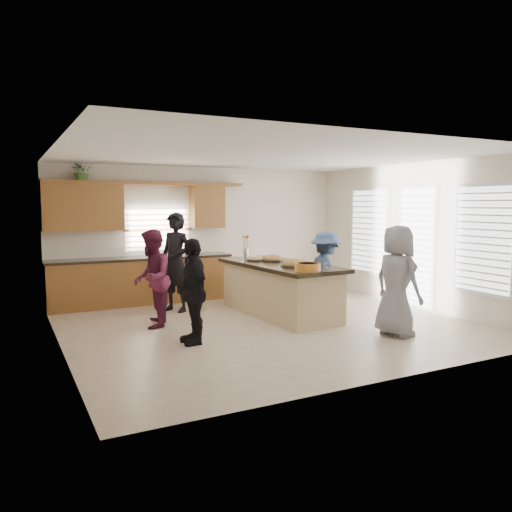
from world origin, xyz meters
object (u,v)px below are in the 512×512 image
salad_bowl (308,267)px  island (280,290)px  woman_left_mid (152,278)px  woman_left_front (193,291)px  woman_right_front (397,281)px  woman_left_back (176,262)px  woman_right_back (326,274)px

salad_bowl → island: bearing=82.9°
woman_left_mid → salad_bowl: bearing=80.0°
woman_left_mid → woman_left_front: (0.27, -1.22, -0.04)m
woman_left_mid → woman_right_front: bearing=76.2°
woman_right_front → woman_left_back: bearing=32.7°
woman_left_mid → woman_right_back: size_ratio=1.05×
island → woman_right_back: 0.88m
woman_left_front → woman_right_back: woman_left_front is taller
salad_bowl → woman_right_front: 1.39m
salad_bowl → woman_left_mid: size_ratio=0.26×
island → salad_bowl: size_ratio=6.69×
salad_bowl → woman_right_back: 1.13m
woman_left_back → woman_right_front: bearing=4.8°
woman_right_front → woman_left_mid: bearing=50.2°
island → woman_right_back: bearing=-34.1°
woman_left_mid → woman_left_back: bearing=164.7°
woman_left_back → woman_right_back: (2.29, -1.59, -0.17)m
woman_left_back → woman_left_front: size_ratio=1.22×
woman_left_back → woman_right_front: size_ratio=1.10×
salad_bowl → woman_right_back: bearing=39.5°
woman_left_mid → woman_left_front: size_ratio=1.05×
island → woman_left_back: 2.02m
woman_left_front → woman_right_front: bearing=73.1°
island → woman_right_front: 2.26m
woman_left_front → salad_bowl: bearing=89.6°
salad_bowl → woman_left_front: bearing=177.1°
salad_bowl → woman_left_back: (-1.44, 2.29, -0.09)m
salad_bowl → woman_left_mid: 2.54m
salad_bowl → woman_left_front: woman_left_front is taller
woman_left_back → woman_left_mid: woman_left_back is taller
woman_left_mid → woman_right_front: 3.89m
woman_left_mid → woman_right_back: bearing=99.8°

